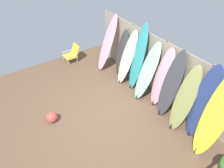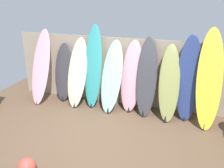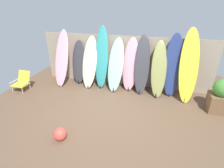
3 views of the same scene
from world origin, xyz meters
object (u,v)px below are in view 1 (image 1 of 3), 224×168
beach_chair (72,53)px  surfboard_pink_0 (107,44)px  surfboard_teal_3 (138,58)px  surfboard_yellow_9 (216,115)px  surfboard_seafoam_4 (147,72)px  surfboard_navy_8 (203,104)px  surfboard_charcoal_1 (122,53)px  surfboard_charcoal_6 (171,85)px  surfboard_olive_7 (185,99)px  surfboard_pink_5 (162,78)px  beach_ball (52,117)px  surfboard_cream_2 (127,58)px

beach_chair → surfboard_pink_0: bearing=37.0°
surfboard_teal_3 → surfboard_yellow_9: 2.82m
surfboard_seafoam_4 → surfboard_yellow_9: 2.30m
surfboard_navy_8 → surfboard_charcoal_1: bearing=178.6°
surfboard_seafoam_4 → surfboard_charcoal_6: 0.88m
surfboard_olive_7 → surfboard_navy_8: surfboard_navy_8 is taller
surfboard_olive_7 → surfboard_navy_8: 0.45m
surfboard_teal_3 → surfboard_seafoam_4: bearing=-8.6°
surfboard_pink_5 → surfboard_charcoal_6: surfboard_charcoal_6 is taller
surfboard_pink_0 → surfboard_yellow_9: bearing=-0.0°
surfboard_charcoal_1 → surfboard_seafoam_4: 1.46m
surfboard_yellow_9 → beach_chair: (-5.44, -0.85, -0.75)m
surfboard_pink_0 → surfboard_teal_3: (1.47, 0.15, 0.09)m
surfboard_seafoam_4 → beach_ball: surfboard_seafoam_4 is taller
surfboard_yellow_9 → surfboard_navy_8: bearing=160.3°
surfboard_seafoam_4 → surfboard_olive_7: size_ratio=1.00×
surfboard_teal_3 → surfboard_navy_8: bearing=0.1°
surfboard_pink_0 → surfboard_teal_3: bearing=5.9°
surfboard_cream_2 → surfboard_navy_8: 2.81m
surfboard_pink_0 → surfboard_charcoal_1: surfboard_pink_0 is taller
beach_ball → surfboard_pink_0: bearing=117.3°
surfboard_pink_5 → surfboard_charcoal_6: (0.40, -0.08, 0.05)m
surfboard_teal_3 → surfboard_seafoam_4: (0.53, -0.08, -0.18)m
surfboard_charcoal_6 → surfboard_olive_7: 0.56m
surfboard_seafoam_4 → surfboard_pink_5: size_ratio=0.99×
surfboard_charcoal_1 → surfboard_navy_8: 3.31m
surfboard_charcoal_6 → beach_ball: surfboard_charcoal_6 is taller
surfboard_yellow_9 → beach_ball: 4.08m
surfboard_charcoal_1 → surfboard_yellow_9: (3.74, -0.24, 0.29)m
surfboard_navy_8 → beach_chair: 5.15m
surfboard_teal_3 → surfboard_seafoam_4: 0.57m
surfboard_olive_7 → beach_ball: bearing=-125.9°
surfboard_olive_7 → surfboard_cream_2: bearing=179.3°
surfboard_charcoal_1 → surfboard_charcoal_6: bearing=-2.9°
surfboard_charcoal_1 → beach_chair: size_ratio=2.49×
surfboard_seafoam_4 → beach_ball: bearing=-101.8°
surfboard_pink_0 → surfboard_pink_5: bearing=4.5°
surfboard_seafoam_4 → beach_chair: (-3.15, -0.92, -0.55)m
surfboard_cream_2 → surfboard_charcoal_1: bearing=161.3°
surfboard_cream_2 → surfboard_olive_7: surfboard_cream_2 is taller
surfboard_teal_3 → surfboard_olive_7: size_ratio=1.21×
surfboard_pink_5 → surfboard_yellow_9: size_ratio=0.82×
surfboard_teal_3 → beach_chair: surfboard_teal_3 is taller
surfboard_navy_8 → surfboard_olive_7: bearing=-164.6°
surfboard_charcoal_6 → surfboard_navy_8: bearing=2.2°
surfboard_seafoam_4 → surfboard_charcoal_6: bearing=3.0°
beach_ball → surfboard_navy_8: bearing=50.0°
surfboard_pink_0 → surfboard_navy_8: bearing=2.3°
surfboard_pink_0 → surfboard_seafoam_4: 2.00m
surfboard_teal_3 → beach_chair: bearing=-159.0°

